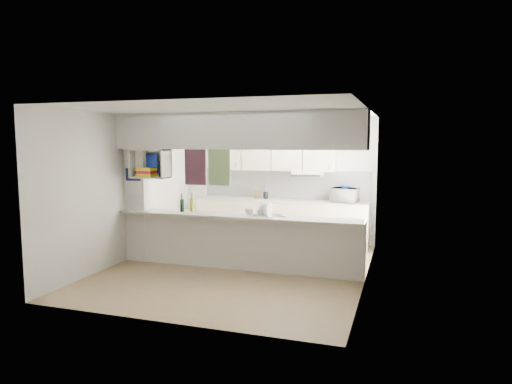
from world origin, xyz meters
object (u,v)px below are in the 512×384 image
at_px(dish_rack, 268,210).
at_px(wine_bottles, 187,205).
at_px(bowl, 346,187).
at_px(microwave, 345,195).

relative_size(dish_rack, wine_bottles, 1.51).
bearing_deg(bowl, wine_bottles, -139.74).
distance_m(microwave, bowl, 0.17).
height_order(bowl, dish_rack, bowl).
height_order(microwave, bowl, bowl).
height_order(microwave, wine_bottles, wine_bottles).
relative_size(bowl, dish_rack, 0.45).
relative_size(microwave, dish_rack, 1.03).
bearing_deg(wine_bottles, bowl, 40.26).
xyz_separation_m(microwave, wine_bottles, (-2.44, -2.08, -0.02)).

